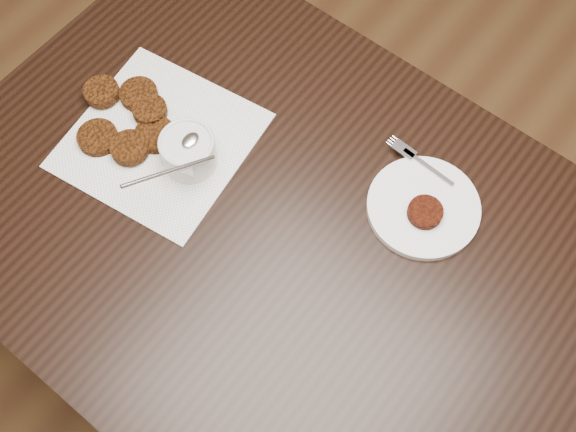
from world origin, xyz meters
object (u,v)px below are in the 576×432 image
object	(u,v)px
table	(302,317)
sauce_ramekin	(186,141)
napkin	(160,140)
plate_with_patty	(424,205)

from	to	relation	value
table	sauce_ramekin	distance (m)	0.51
napkin	sauce_ramekin	world-z (taller)	sauce_ramekin
sauce_ramekin	plate_with_patty	world-z (taller)	sauce_ramekin
sauce_ramekin	plate_with_patty	bearing A→B (deg)	25.42
napkin	sauce_ramekin	distance (m)	0.10
table	sauce_ramekin	size ratio (longest dim) A/B	9.91
sauce_ramekin	table	bearing A→B (deg)	-1.09
plate_with_patty	sauce_ramekin	bearing A→B (deg)	-154.58
napkin	plate_with_patty	world-z (taller)	plate_with_patty
table	sauce_ramekin	bearing A→B (deg)	178.91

